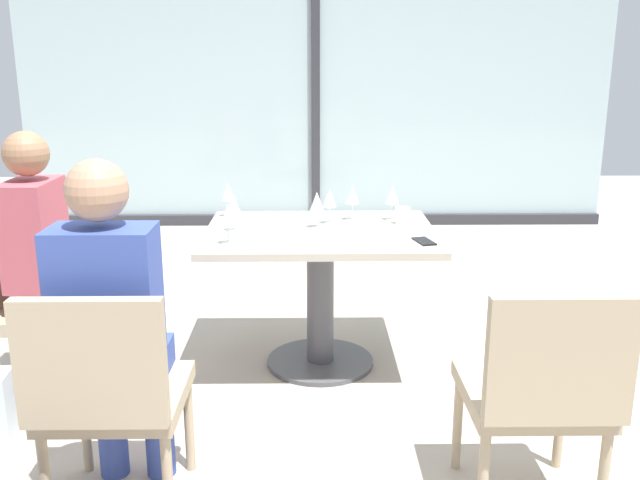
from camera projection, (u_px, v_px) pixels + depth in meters
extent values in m
plane|color=#A89E8E|center=(320.00, 363.00, 3.63)|extent=(12.00, 12.00, 0.00)
cube|color=#A1B7BC|center=(316.00, 83.00, 6.38)|extent=(5.52, 0.03, 2.70)
cube|color=#2D2D33|center=(316.00, 83.00, 6.35)|extent=(0.08, 0.06, 2.70)
cube|color=#2D2D33|center=(316.00, 219.00, 6.68)|extent=(5.52, 0.10, 0.10)
cube|color=#BCB29E|center=(320.00, 233.00, 3.45)|extent=(1.15, 0.89, 0.04)
cylinder|color=#4C4C51|center=(320.00, 301.00, 3.54)|extent=(0.14, 0.14, 0.69)
cylinder|color=#4C4C51|center=(320.00, 361.00, 3.62)|extent=(0.56, 0.56, 0.02)
cube|color=tan|center=(119.00, 396.00, 2.39)|extent=(0.46, 0.46, 0.06)
cube|color=tan|center=(90.00, 364.00, 2.09)|extent=(0.46, 0.05, 0.42)
cylinder|color=tan|center=(189.00, 424.00, 2.64)|extent=(0.04, 0.04, 0.39)
cylinder|color=tan|center=(85.00, 425.00, 2.64)|extent=(0.04, 0.04, 0.39)
cube|color=tan|center=(54.00, 312.00, 3.18)|extent=(0.46, 0.46, 0.06)
cylinder|color=tan|center=(88.00, 375.00, 3.05)|extent=(0.04, 0.04, 0.39)
cylinder|color=tan|center=(113.00, 340.00, 3.44)|extent=(0.04, 0.04, 0.39)
cylinder|color=tan|center=(33.00, 340.00, 3.43)|extent=(0.04, 0.04, 0.39)
cube|color=tan|center=(529.00, 394.00, 2.41)|extent=(0.46, 0.46, 0.06)
cube|color=tan|center=(561.00, 361.00, 2.10)|extent=(0.46, 0.05, 0.42)
cylinder|color=tan|center=(560.00, 422.00, 2.66)|extent=(0.04, 0.04, 0.39)
cylinder|color=tan|center=(458.00, 422.00, 2.66)|extent=(0.04, 0.04, 0.39)
cylinder|color=#384C9E|center=(159.00, 421.00, 2.61)|extent=(0.11, 0.11, 0.45)
cube|color=#384C9E|center=(148.00, 364.00, 2.45)|extent=(0.13, 0.32, 0.11)
cylinder|color=#384C9E|center=(111.00, 421.00, 2.61)|extent=(0.11, 0.11, 0.45)
cube|color=#384C9E|center=(98.00, 364.00, 2.44)|extent=(0.13, 0.32, 0.11)
cube|color=#384C9E|center=(106.00, 299.00, 2.24)|extent=(0.34, 0.20, 0.48)
sphere|color=tan|center=(97.00, 190.00, 2.15)|extent=(0.20, 0.20, 0.20)
cylinder|color=#B24C56|center=(90.00, 359.00, 3.15)|extent=(0.11, 0.11, 0.45)
cube|color=#B24C56|center=(63.00, 302.00, 3.08)|extent=(0.32, 0.13, 0.11)
cylinder|color=#B24C56|center=(101.00, 343.00, 3.32)|extent=(0.11, 0.11, 0.45)
cube|color=#B24C56|center=(76.00, 289.00, 3.25)|extent=(0.32, 0.13, 0.11)
cube|color=#B24C56|center=(35.00, 233.00, 3.09)|extent=(0.20, 0.34, 0.48)
sphere|color=#936B4C|center=(26.00, 154.00, 2.99)|extent=(0.20, 0.20, 0.20)
cylinder|color=silver|center=(228.00, 216.00, 3.73)|extent=(0.06, 0.06, 0.00)
cylinder|color=silver|center=(228.00, 208.00, 3.72)|extent=(0.01, 0.01, 0.08)
cone|color=silver|center=(228.00, 192.00, 3.70)|extent=(0.07, 0.07, 0.09)
cylinder|color=silver|center=(330.00, 223.00, 3.57)|extent=(0.06, 0.06, 0.00)
cylinder|color=silver|center=(330.00, 215.00, 3.56)|extent=(0.01, 0.01, 0.08)
cone|color=silver|center=(330.00, 198.00, 3.54)|extent=(0.07, 0.07, 0.09)
cylinder|color=silver|center=(352.00, 219.00, 3.65)|extent=(0.06, 0.06, 0.00)
cylinder|color=silver|center=(352.00, 211.00, 3.64)|extent=(0.01, 0.01, 0.08)
cone|color=silver|center=(352.00, 195.00, 3.62)|extent=(0.07, 0.07, 0.09)
cylinder|color=silver|center=(234.00, 230.00, 3.42)|extent=(0.06, 0.06, 0.00)
cylinder|color=silver|center=(234.00, 221.00, 3.41)|extent=(0.01, 0.01, 0.08)
cone|color=silver|center=(233.00, 204.00, 3.39)|extent=(0.07, 0.07, 0.09)
cylinder|color=silver|center=(229.00, 243.00, 3.18)|extent=(0.06, 0.06, 0.00)
cylinder|color=silver|center=(228.00, 234.00, 3.17)|extent=(0.01, 0.01, 0.08)
cone|color=silver|center=(228.00, 215.00, 3.14)|extent=(0.07, 0.07, 0.09)
cylinder|color=silver|center=(392.00, 220.00, 3.65)|extent=(0.06, 0.06, 0.00)
cylinder|color=silver|center=(392.00, 211.00, 3.64)|extent=(0.01, 0.01, 0.08)
cone|color=silver|center=(393.00, 195.00, 3.61)|extent=(0.07, 0.07, 0.09)
cylinder|color=silver|center=(317.00, 227.00, 3.48)|extent=(0.06, 0.06, 0.00)
cylinder|color=silver|center=(317.00, 218.00, 3.47)|extent=(0.01, 0.01, 0.08)
cone|color=silver|center=(317.00, 201.00, 3.45)|extent=(0.07, 0.07, 0.09)
cylinder|color=white|center=(403.00, 216.00, 3.55)|extent=(0.08, 0.08, 0.09)
cube|color=black|center=(424.00, 241.00, 3.21)|extent=(0.10, 0.16, 0.01)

